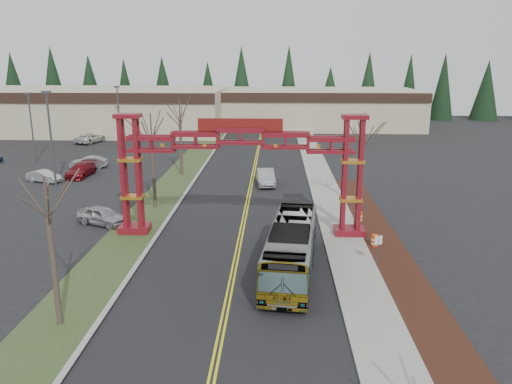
{
  "coord_description": "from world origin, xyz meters",
  "views": [
    {
      "loc": [
        2.5,
        -17.04,
        12.65
      ],
      "look_at": [
        1.21,
        15.46,
        3.94
      ],
      "focal_mm": 35.0,
      "sensor_mm": 36.0,
      "label": 1
    }
  ],
  "objects_px": {
    "retail_building_west": "(95,110)",
    "bare_tree_median_mid": "(152,139)",
    "barrel_mid": "(356,225)",
    "bare_tree_median_far": "(180,120)",
    "street_sign": "(378,245)",
    "parked_car_near_a": "(102,216)",
    "transit_bus": "(291,248)",
    "silver_sedan": "(266,177)",
    "light_pole_far": "(119,111)",
    "bare_tree_median_near": "(48,218)",
    "parked_car_mid_a": "(81,170)",
    "bare_tree_right_far": "(364,137)",
    "barrel_south": "(375,241)",
    "barrel_north": "(359,217)",
    "retail_building_east": "(315,108)",
    "parked_car_near_b": "(44,176)",
    "gateway_arch": "(241,155)",
    "parked_car_far_b": "(90,138)",
    "light_pole_near": "(50,132)",
    "light_pole_mid": "(31,122)",
    "parked_car_far_a": "(89,162)"
  },
  "relations": [
    {
      "from": "silver_sedan",
      "to": "bare_tree_median_far",
      "type": "relative_size",
      "value": 0.58
    },
    {
      "from": "gateway_arch",
      "to": "parked_car_near_a",
      "type": "bearing_deg",
      "value": 170.87
    },
    {
      "from": "silver_sedan",
      "to": "bare_tree_right_far",
      "type": "height_order",
      "value": "bare_tree_right_far"
    },
    {
      "from": "retail_building_east",
      "to": "parked_car_near_a",
      "type": "bearing_deg",
      "value": -109.27
    },
    {
      "from": "parked_car_near_b",
      "to": "parked_car_near_a",
      "type": "bearing_deg",
      "value": -121.78
    },
    {
      "from": "parked_car_mid_a",
      "to": "bare_tree_right_far",
      "type": "relative_size",
      "value": 0.6
    },
    {
      "from": "bare_tree_median_far",
      "to": "light_pole_far",
      "type": "relative_size",
      "value": 0.96
    },
    {
      "from": "bare_tree_median_far",
      "to": "bare_tree_median_near",
      "type": "bearing_deg",
      "value": -90.0
    },
    {
      "from": "transit_bus",
      "to": "barrel_mid",
      "type": "relative_size",
      "value": 12.54
    },
    {
      "from": "bare_tree_median_mid",
      "to": "gateway_arch",
      "type": "bearing_deg",
      "value": -39.03
    },
    {
      "from": "silver_sedan",
      "to": "bare_tree_median_far",
      "type": "xyz_separation_m",
      "value": [
        -9.5,
        4.15,
        5.35
      ]
    },
    {
      "from": "parked_car_mid_a",
      "to": "bare_tree_right_far",
      "type": "xyz_separation_m",
      "value": [
        29.05,
        -10.64,
        5.48
      ]
    },
    {
      "from": "bare_tree_median_near",
      "to": "bare_tree_median_mid",
      "type": "bearing_deg",
      "value": 90.0
    },
    {
      "from": "bare_tree_median_near",
      "to": "bare_tree_median_far",
      "type": "height_order",
      "value": "bare_tree_median_far"
    },
    {
      "from": "transit_bus",
      "to": "parked_car_near_b",
      "type": "distance_m",
      "value": 33.76
    },
    {
      "from": "street_sign",
      "to": "parked_car_near_a",
      "type": "bearing_deg",
      "value": 159.07
    },
    {
      "from": "barrel_mid",
      "to": "silver_sedan",
      "type": "bearing_deg",
      "value": 117.03
    },
    {
      "from": "barrel_north",
      "to": "retail_building_east",
      "type": "bearing_deg",
      "value": 89.23
    },
    {
      "from": "bare_tree_median_far",
      "to": "retail_building_west",
      "type": "bearing_deg",
      "value": 122.41
    },
    {
      "from": "gateway_arch",
      "to": "bare_tree_median_near",
      "type": "height_order",
      "value": "gateway_arch"
    },
    {
      "from": "bare_tree_median_far",
      "to": "bare_tree_right_far",
      "type": "height_order",
      "value": "bare_tree_median_far"
    },
    {
      "from": "barrel_mid",
      "to": "bare_tree_median_near",
      "type": "bearing_deg",
      "value": -138.95
    },
    {
      "from": "retail_building_west",
      "to": "barrel_north",
      "type": "relative_size",
      "value": 51.39
    },
    {
      "from": "retail_building_west",
      "to": "parked_car_near_a",
      "type": "bearing_deg",
      "value": -70.03
    },
    {
      "from": "parked_car_far_b",
      "to": "light_pole_near",
      "type": "height_order",
      "value": "light_pole_near"
    },
    {
      "from": "silver_sedan",
      "to": "retail_building_east",
      "type": "bearing_deg",
      "value": 73.65
    },
    {
      "from": "retail_building_east",
      "to": "light_pole_near",
      "type": "xyz_separation_m",
      "value": [
        -29.95,
        -48.36,
        2.05
      ]
    },
    {
      "from": "bare_tree_right_far",
      "to": "street_sign",
      "type": "height_order",
      "value": "bare_tree_right_far"
    },
    {
      "from": "light_pole_near",
      "to": "light_pole_far",
      "type": "height_order",
      "value": "light_pole_near"
    },
    {
      "from": "retail_building_east",
      "to": "bare_tree_median_mid",
      "type": "height_order",
      "value": "bare_tree_median_mid"
    },
    {
      "from": "parked_car_far_b",
      "to": "bare_tree_median_mid",
      "type": "xyz_separation_m",
      "value": [
        18.28,
        -34.26,
        5.34
      ]
    },
    {
      "from": "parked_car_far_a",
      "to": "bare_tree_median_mid",
      "type": "relative_size",
      "value": 0.51
    },
    {
      "from": "barrel_mid",
      "to": "barrel_north",
      "type": "relative_size",
      "value": 0.99
    },
    {
      "from": "parked_car_far_a",
      "to": "parked_car_far_b",
      "type": "relative_size",
      "value": 0.77
    },
    {
      "from": "retail_building_west",
      "to": "parked_car_near_b",
      "type": "relative_size",
      "value": 12.03
    },
    {
      "from": "retail_building_west",
      "to": "bare_tree_median_mid",
      "type": "distance_m",
      "value": 52.37
    },
    {
      "from": "parked_car_far_b",
      "to": "barrel_mid",
      "type": "xyz_separation_m",
      "value": [
        34.96,
        -39.67,
        -0.32
      ]
    },
    {
      "from": "parked_car_near_a",
      "to": "barrel_south",
      "type": "distance_m",
      "value": 20.87
    },
    {
      "from": "bare_tree_median_mid",
      "to": "street_sign",
      "type": "xyz_separation_m",
      "value": [
        16.91,
        -12.34,
        -4.59
      ]
    },
    {
      "from": "retail_building_west",
      "to": "transit_bus",
      "type": "bearing_deg",
      "value": -61.1
    },
    {
      "from": "retail_building_west",
      "to": "light_pole_mid",
      "type": "bearing_deg",
      "value": -85.7
    },
    {
      "from": "barrel_north",
      "to": "retail_building_west",
      "type": "bearing_deg",
      "value": 127.57
    },
    {
      "from": "barrel_south",
      "to": "barrel_north",
      "type": "xyz_separation_m",
      "value": [
        -0.21,
        5.32,
        -0.01
      ]
    },
    {
      "from": "light_pole_far",
      "to": "bare_tree_median_near",
      "type": "bearing_deg",
      "value": -76.12
    },
    {
      "from": "parked_car_mid_a",
      "to": "bare_tree_median_near",
      "type": "height_order",
      "value": "bare_tree_median_near"
    },
    {
      "from": "barrel_mid",
      "to": "bare_tree_median_far",
      "type": "bearing_deg",
      "value": 132.46
    },
    {
      "from": "retail_building_west",
      "to": "retail_building_east",
      "type": "relative_size",
      "value": 1.21
    },
    {
      "from": "barrel_north",
      "to": "bare_tree_right_far",
      "type": "bearing_deg",
      "value": 79.99
    },
    {
      "from": "bare_tree_right_far",
      "to": "retail_building_east",
      "type": "bearing_deg",
      "value": 90.0
    },
    {
      "from": "transit_bus",
      "to": "bare_tree_median_near",
      "type": "relative_size",
      "value": 1.49
    }
  ]
}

